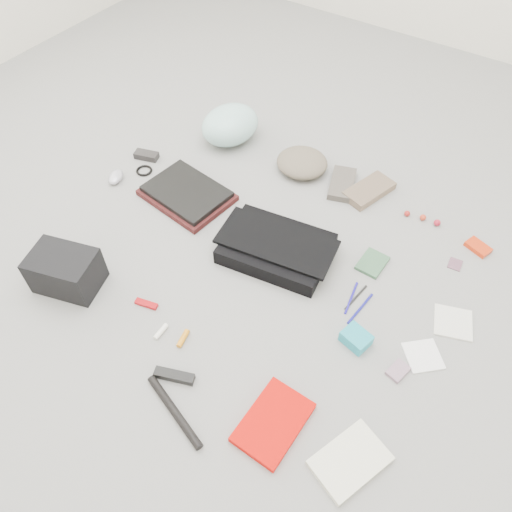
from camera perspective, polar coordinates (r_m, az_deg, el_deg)
The scene contains 33 objects.
ground_plane at distance 1.88m, azimuth 0.00°, elevation -0.97°, with size 4.00×4.00×0.00m, color gray.
messenger_bag at distance 1.89m, azimuth 2.34°, elevation 0.86°, with size 0.39×0.28×0.07m, color black.
bag_flap at distance 1.86m, azimuth 2.38°, elevation 1.64°, with size 0.44×0.20×0.01m, color black.
laptop_sleeve at distance 2.14m, azimuth -7.87°, elevation 6.89°, with size 0.35×0.26×0.02m, color #441516.
laptop at distance 2.13m, azimuth -7.93°, elevation 7.34°, with size 0.33×0.24×0.02m, color black.
bike_helmet at distance 2.38m, azimuth -2.99°, elevation 14.74°, with size 0.23×0.28×0.17m, color #B9F3EF.
beanie at distance 2.25m, azimuth 5.29°, elevation 10.59°, with size 0.23×0.22×0.08m, color #6D6150.
mitten_left at distance 2.20m, azimuth 9.82°, elevation 8.13°, with size 0.10×0.20×0.03m, color #575049.
mitten_right at distance 2.19m, azimuth 12.79°, elevation 7.31°, with size 0.11×0.22×0.03m, color #725D4B.
power_brick at distance 2.37m, azimuth -12.41°, elevation 11.17°, with size 0.11×0.05×0.03m, color black.
cable_coil at distance 2.31m, azimuth -12.67°, elevation 9.51°, with size 0.07×0.07×0.01m, color black.
mouse at distance 2.28m, azimuth -15.73°, elevation 8.71°, with size 0.06×0.10×0.04m, color #B0AFBD.
camera_bag at distance 1.90m, azimuth -20.93°, elevation -1.58°, with size 0.23×0.16×0.15m, color black.
multitool at distance 1.81m, azimuth -12.42°, elevation -5.36°, with size 0.08×0.02×0.01m, color #A3090E.
toiletry_tube_white at distance 1.74m, azimuth -10.82°, elevation -8.47°, with size 0.02×0.02×0.06m, color white.
toiletry_tube_orange at distance 1.71m, azimuth -8.34°, elevation -9.30°, with size 0.02×0.02×0.07m, color orange.
u_lock at distance 1.64m, azimuth -9.32°, elevation -13.36°, with size 0.13×0.03×0.03m, color black.
bike_pump at distance 1.59m, azimuth -9.31°, elevation -17.10°, with size 0.03×0.03×0.28m, color black.
book_red at distance 1.56m, azimuth 1.98°, elevation -18.47°, with size 0.16×0.24×0.02m, color #E70800.
book_white at distance 1.55m, azimuth 10.70°, elevation -22.00°, with size 0.14×0.21×0.02m, color silver.
notepad at distance 1.93m, azimuth 13.15°, elevation -0.78°, with size 0.09×0.12×0.01m, color #365E40.
pen_blue at distance 1.82m, azimuth 10.83°, elevation -4.72°, with size 0.01×0.01×0.15m, color #1E15A0.
pen_black at distance 1.82m, azimuth 11.34°, elevation -4.66°, with size 0.01×0.01×0.14m, color black.
pen_navy at distance 1.80m, azimuth 11.82°, elevation -5.90°, with size 0.01×0.01×0.16m, color navy.
accordion_wallet at distance 1.71m, azimuth 11.36°, elevation -9.21°, with size 0.09×0.07×0.05m, color #1EA5BD.
card_deck at distance 1.70m, azimuth 15.92°, elevation -12.50°, with size 0.05×0.07×0.01m, color #9F7B91.
napkin_top at distance 1.86m, azimuth 21.60°, elevation -7.08°, with size 0.13×0.13×0.01m, color silver.
napkin_bottom at distance 1.75m, azimuth 18.55°, elevation -10.77°, with size 0.11×0.11×0.01m, color white.
lollipop_a at distance 2.14m, azimuth 16.89°, elevation 4.67°, with size 0.02×0.02×0.02m, color #A71F1B.
lollipop_b at distance 2.14m, azimuth 18.54°, elevation 4.20°, with size 0.03×0.03×0.03m, color red.
lollipop_c at distance 2.14m, azimuth 20.00°, elevation 3.59°, with size 0.03×0.03×0.03m, color #AA1A2D.
altoids_tin at distance 2.11m, azimuth 24.04°, elevation 0.92°, with size 0.09×0.06×0.02m, color red.
stamp_sheet at distance 2.03m, azimuth 21.80°, elevation -0.88°, with size 0.05×0.06×0.00m, color #774B5F.
Camera 1 is at (0.65, -0.98, 1.47)m, focal length 35.00 mm.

